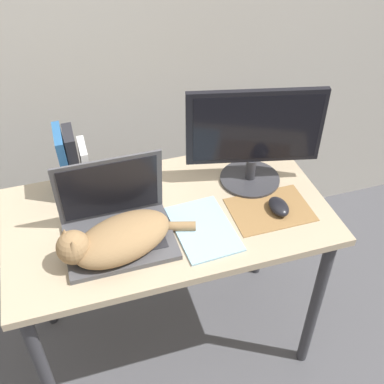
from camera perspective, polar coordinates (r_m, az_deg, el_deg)
The scene contains 9 objects.
desk at distance 1.73m, azimuth -2.78°, elevation -4.98°, with size 1.10×0.61×0.76m.
laptop at distance 1.56m, azimuth -8.89°, elevation -3.88°, with size 0.34×0.25×0.27m.
cat at distance 1.50m, azimuth -8.99°, elevation -5.56°, with size 0.45×0.27×0.14m.
external_monitor at distance 1.69m, azimuth 7.37°, elevation 6.50°, with size 0.47×0.22×0.37m.
mousepad at distance 1.69m, azimuth 9.23°, elevation -2.08°, with size 0.28×0.20×0.00m.
computer_mouse at distance 1.67m, azimuth 10.24°, elevation -1.70°, with size 0.06×0.10×0.04m.
book_row at distance 1.72m, azimuth -13.93°, elevation 3.26°, with size 0.10×0.15×0.25m.
notepad at distance 1.59m, azimuth 1.36°, elevation -4.35°, with size 0.20×0.29×0.01m.
webcam at distance 1.82m, azimuth -6.85°, elevation 3.37°, with size 0.04×0.04×0.07m.
Camera 1 is at (-0.28, -0.88, 1.88)m, focal length 45.00 mm.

